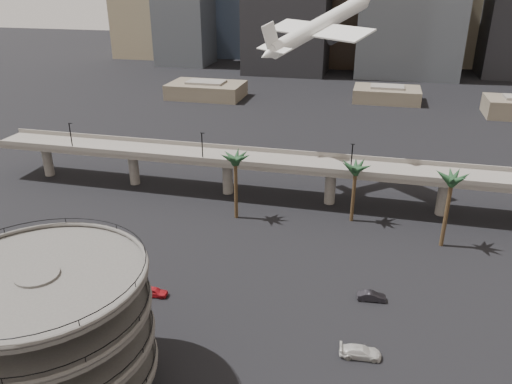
% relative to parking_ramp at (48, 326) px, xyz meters
% --- Properties ---
extents(parking_ramp, '(22.20, 22.20, 17.35)m').
position_rel_parking_ramp_xyz_m(parking_ramp, '(0.00, 0.00, 0.00)').
color(parking_ramp, '#4F4D4A').
rests_on(parking_ramp, ground).
extents(overpass, '(130.00, 9.30, 14.70)m').
position_rel_parking_ramp_xyz_m(overpass, '(13.00, 59.00, -2.50)').
color(overpass, slate).
rests_on(overpass, ground).
extents(palm_trees, '(42.40, 10.40, 14.00)m').
position_rel_parking_ramp_xyz_m(palm_trees, '(27.02, 48.65, 1.59)').
color(palm_trees, '#49381F').
rests_on(palm_trees, ground).
extents(low_buildings, '(135.00, 27.50, 6.80)m').
position_rel_parking_ramp_xyz_m(low_buildings, '(19.89, 146.30, -6.97)').
color(low_buildings, brown).
rests_on(low_buildings, ground).
extents(airborne_jet, '(24.37, 25.31, 13.54)m').
position_rel_parking_ramp_xyz_m(airborne_jet, '(18.51, 72.59, 23.90)').
color(airborne_jet, silver).
rests_on(airborne_jet, ground).
extents(car_a, '(4.15, 1.94, 1.37)m').
position_rel_parking_ramp_xyz_m(car_a, '(2.23, 20.18, -9.15)').
color(car_a, red).
rests_on(car_a, ground).
extents(car_b, '(4.28, 1.85, 1.37)m').
position_rel_parking_ramp_xyz_m(car_b, '(33.57, 26.70, -9.15)').
color(car_b, black).
rests_on(car_b, ground).
extents(car_c, '(5.37, 2.60, 1.51)m').
position_rel_parking_ramp_xyz_m(car_c, '(32.58, 14.38, -9.08)').
color(car_c, silver).
rests_on(car_c, ground).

